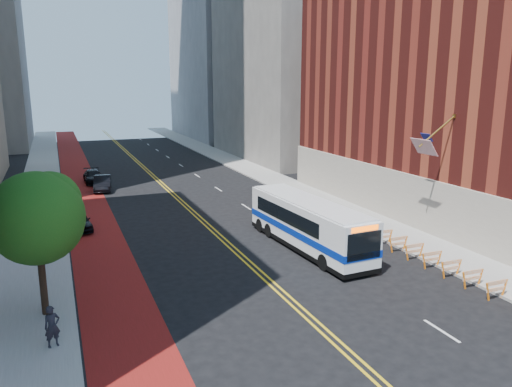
{
  "coord_description": "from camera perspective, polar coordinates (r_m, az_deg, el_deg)",
  "views": [
    {
      "loc": [
        -10.26,
        -17.5,
        10.67
      ],
      "look_at": [
        0.05,
        8.0,
        4.51
      ],
      "focal_mm": 35.0,
      "sensor_mm": 36.0,
      "label": 1
    }
  ],
  "objects": [
    {
      "name": "car_a",
      "position": [
        39.01,
        -19.69,
        -2.96
      ],
      "size": [
        2.09,
        4.19,
        1.37
      ],
      "primitive_type": "imported",
      "rotation": [
        0.0,
        0.0,
        0.12
      ],
      "color": "black",
      "rests_on": "ground"
    },
    {
      "name": "center_line_outer",
      "position": [
        49.79,
        -9.4,
        0.09
      ],
      "size": [
        0.14,
        140.0,
        0.01
      ],
      "primitive_type": "cube",
      "color": "gold",
      "rests_on": "ground"
    },
    {
      "name": "construction_barriers",
      "position": [
        30.53,
        20.41,
        -7.3
      ],
      "size": [
        1.42,
        10.91,
        1.0
      ],
      "color": "orange",
      "rests_on": "ground"
    },
    {
      "name": "brick_building",
      "position": [
        43.67,
        26.06,
        11.77
      ],
      "size": [
        18.73,
        36.0,
        22.0
      ],
      "color": "#5E1915",
      "rests_on": "ground"
    },
    {
      "name": "transit_bus",
      "position": [
        32.67,
        5.85,
        -3.4
      ],
      "size": [
        3.25,
        11.89,
        3.23
      ],
      "rotation": [
        0.0,
        0.0,
        0.06
      ],
      "color": "silver",
      "rests_on": "ground"
    },
    {
      "name": "ground",
      "position": [
        22.92,
        7.66,
        -15.23
      ],
      "size": [
        160.0,
        160.0,
        0.0
      ],
      "primitive_type": "plane",
      "color": "black",
      "rests_on": "ground"
    },
    {
      "name": "midrise_right_near",
      "position": [
        74.05,
        5.16,
        19.83
      ],
      "size": [
        18.0,
        26.0,
        40.0
      ],
      "primitive_type": "cube",
      "color": "slate",
      "rests_on": "ground"
    },
    {
      "name": "sidewalk_left",
      "position": [
        48.7,
        -23.51,
        -1.0
      ],
      "size": [
        4.0,
        140.0,
        0.15
      ],
      "primitive_type": "cube",
      "color": "gray",
      "rests_on": "ground"
    },
    {
      "name": "car_c",
      "position": [
        56.67,
        -18.09,
        1.85
      ],
      "size": [
        2.01,
        4.73,
        1.36
      ],
      "primitive_type": "imported",
      "rotation": [
        0.0,
        0.0,
        0.02
      ],
      "color": "black",
      "rests_on": "ground"
    },
    {
      "name": "street_tree",
      "position": [
        24.26,
        -23.69,
        -2.19
      ],
      "size": [
        4.2,
        4.2,
        6.7
      ],
      "color": "black",
      "rests_on": "sidewalk_left"
    },
    {
      "name": "center_line_inner",
      "position": [
        49.72,
        -9.81,
        0.06
      ],
      "size": [
        0.14,
        140.0,
        0.01
      ],
      "primitive_type": "cube",
      "color": "gold",
      "rests_on": "ground"
    },
    {
      "name": "lane_dashes",
      "position": [
        58.49,
        -6.73,
        2.04
      ],
      "size": [
        0.14,
        98.2,
        0.01
      ],
      "color": "silver",
      "rests_on": "ground"
    },
    {
      "name": "bus_lane_paint",
      "position": [
        48.73,
        -18.93,
        -0.7
      ],
      "size": [
        3.6,
        140.0,
        0.01
      ],
      "primitive_type": "cube",
      "color": "#62120E",
      "rests_on": "ground"
    },
    {
      "name": "sidewalk_right",
      "position": [
        53.52,
        3.02,
        1.2
      ],
      "size": [
        4.0,
        140.0,
        0.15
      ],
      "primitive_type": "cube",
      "color": "gray",
      "rests_on": "ground"
    },
    {
      "name": "pedestrian",
      "position": [
        22.41,
        -22.27,
        -13.88
      ],
      "size": [
        0.74,
        0.6,
        1.74
      ],
      "primitive_type": "imported",
      "rotation": [
        0.0,
        0.0,
        0.33
      ],
      "color": "black",
      "rests_on": "sidewalk_left"
    },
    {
      "name": "car_b",
      "position": [
        52.36,
        -17.14,
        1.14
      ],
      "size": [
        2.14,
        4.69,
        1.49
      ],
      "primitive_type": "imported",
      "rotation": [
        0.0,
        0.0,
        -0.13
      ],
      "color": "black",
      "rests_on": "ground"
    }
  ]
}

